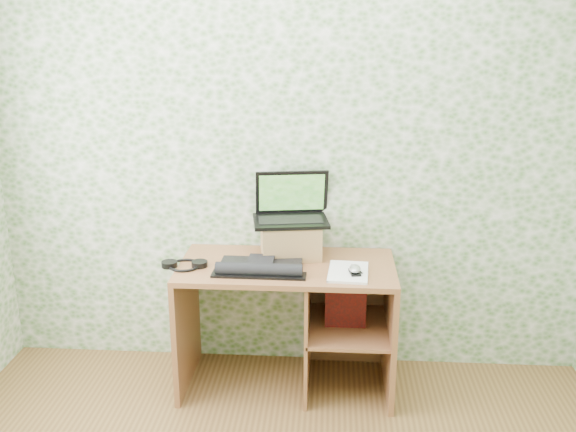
# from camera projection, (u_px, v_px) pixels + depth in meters

# --- Properties ---
(wall_back) EXTENTS (3.50, 0.00, 3.50)m
(wall_back) POSITION_uv_depth(u_px,v_px,m) (291.00, 156.00, 3.69)
(wall_back) COLOR silver
(wall_back) RESTS_ON ground
(desk) EXTENTS (1.20, 0.60, 0.75)m
(desk) POSITION_uv_depth(u_px,v_px,m) (301.00, 307.00, 3.66)
(desk) COLOR brown
(desk) RESTS_ON floor
(riser) EXTENTS (0.37, 0.32, 0.20)m
(riser) POSITION_uv_depth(u_px,v_px,m) (290.00, 239.00, 3.67)
(riser) COLOR olive
(riser) RESTS_ON desk
(laptop) EXTENTS (0.46, 0.36, 0.28)m
(laptop) POSITION_uv_depth(u_px,v_px,m) (291.00, 209.00, 3.66)
(laptop) COLOR black
(laptop) RESTS_ON riser
(keyboard) EXTENTS (0.50, 0.26, 0.07)m
(keyboard) POSITION_uv_depth(u_px,v_px,m) (260.00, 267.00, 3.46)
(keyboard) COLOR black
(keyboard) RESTS_ON desk
(headphones) EXTENTS (0.25, 0.20, 0.03)m
(headphones) POSITION_uv_depth(u_px,v_px,m) (185.00, 265.00, 3.53)
(headphones) COLOR black
(headphones) RESTS_ON desk
(notepad) EXTENTS (0.23, 0.31, 0.01)m
(notepad) POSITION_uv_depth(u_px,v_px,m) (348.00, 272.00, 3.44)
(notepad) COLOR silver
(notepad) RESTS_ON desk
(mouse) EXTENTS (0.08, 0.11, 0.03)m
(mouse) POSITION_uv_depth(u_px,v_px,m) (355.00, 271.00, 3.40)
(mouse) COLOR silver
(mouse) RESTS_ON notepad
(pen) EXTENTS (0.06, 0.12, 0.01)m
(pen) POSITION_uv_depth(u_px,v_px,m) (357.00, 269.00, 3.45)
(pen) COLOR black
(pen) RESTS_ON notepad
(red_box) EXTENTS (0.23, 0.08, 0.28)m
(red_box) POSITION_uv_depth(u_px,v_px,m) (346.00, 303.00, 3.61)
(red_box) COLOR maroon
(red_box) RESTS_ON desk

